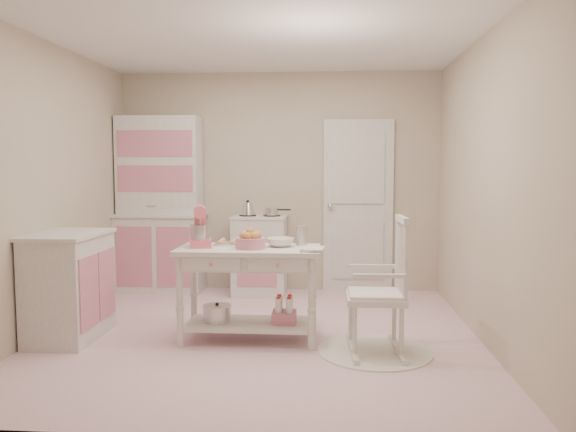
% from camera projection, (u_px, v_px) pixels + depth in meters
% --- Properties ---
extents(room_shell, '(3.84, 3.84, 2.62)m').
position_uv_depth(room_shell, '(259.00, 148.00, 4.82)').
color(room_shell, pink).
rests_on(room_shell, ground).
extents(door, '(0.82, 0.05, 2.04)m').
position_uv_depth(door, '(358.00, 206.00, 6.66)').
color(door, white).
rests_on(door, ground).
extents(hutch, '(1.06, 0.50, 2.08)m').
position_uv_depth(hutch, '(159.00, 204.00, 6.62)').
color(hutch, white).
rests_on(hutch, ground).
extents(stove, '(0.62, 0.57, 0.92)m').
position_uv_depth(stove, '(260.00, 255.00, 6.54)').
color(stove, white).
rests_on(stove, ground).
extents(base_cabinet, '(0.54, 0.84, 0.92)m').
position_uv_depth(base_cabinet, '(69.00, 286.00, 4.83)').
color(base_cabinet, white).
rests_on(base_cabinet, ground).
extents(lace_rug, '(0.92, 0.92, 0.01)m').
position_uv_depth(lace_rug, '(375.00, 351.00, 4.50)').
color(lace_rug, white).
rests_on(lace_rug, ground).
extents(rocking_chair, '(0.51, 0.74, 1.10)m').
position_uv_depth(rocking_chair, '(376.00, 285.00, 4.45)').
color(rocking_chair, white).
rests_on(rocking_chair, ground).
extents(work_table, '(1.20, 0.60, 0.80)m').
position_uv_depth(work_table, '(249.00, 294.00, 4.79)').
color(work_table, white).
rests_on(work_table, ground).
extents(stand_mixer, '(0.26, 0.32, 0.34)m').
position_uv_depth(stand_mixer, '(200.00, 227.00, 4.79)').
color(stand_mixer, '#E76178').
rests_on(stand_mixer, work_table).
extents(cookie_tray, '(0.34, 0.24, 0.02)m').
position_uv_depth(cookie_tray, '(235.00, 244.00, 4.94)').
color(cookie_tray, silver).
rests_on(cookie_tray, work_table).
extents(bread_basket, '(0.25, 0.25, 0.09)m').
position_uv_depth(bread_basket, '(250.00, 243.00, 4.70)').
color(bread_basket, '#CC758F').
rests_on(bread_basket, work_table).
extents(mixing_bowl, '(0.24, 0.24, 0.07)m').
position_uv_depth(mixing_bowl, '(280.00, 242.00, 4.81)').
color(mixing_bowl, white).
rests_on(mixing_bowl, work_table).
extents(metal_pitcher, '(0.10, 0.10, 0.17)m').
position_uv_depth(metal_pitcher, '(302.00, 236.00, 4.87)').
color(metal_pitcher, silver).
rests_on(metal_pitcher, work_table).
extents(recipe_book, '(0.20, 0.26, 0.02)m').
position_uv_depth(recipe_book, '(301.00, 249.00, 4.60)').
color(recipe_book, white).
rests_on(recipe_book, work_table).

